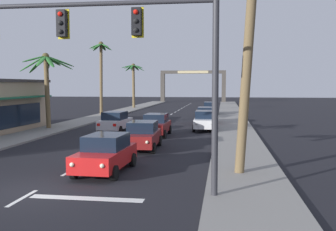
# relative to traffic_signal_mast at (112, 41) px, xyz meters

# --- Properties ---
(ground_plane) EXTENTS (220.00, 220.00, 0.00)m
(ground_plane) POSITION_rel_traffic_signal_mast_xyz_m (-2.98, 0.04, -5.39)
(ground_plane) COLOR black
(sidewalk_right) EXTENTS (3.20, 110.00, 0.14)m
(sidewalk_right) POSITION_rel_traffic_signal_mast_xyz_m (4.82, 20.04, -5.32)
(sidewalk_right) COLOR gray
(sidewalk_right) RESTS_ON ground
(sidewalk_left) EXTENTS (3.20, 110.00, 0.14)m
(sidewalk_left) POSITION_rel_traffic_signal_mast_xyz_m (-10.78, 20.04, -5.32)
(sidewalk_left) COLOR gray
(sidewalk_left) RESTS_ON ground
(lane_markings) EXTENTS (4.28, 87.56, 0.01)m
(lane_markings) POSITION_rel_traffic_signal_mast_xyz_m (-2.53, 19.56, -5.39)
(lane_markings) COLOR silver
(lane_markings) RESTS_ON ground
(traffic_signal_mast) EXTENTS (10.96, 0.41, 7.61)m
(traffic_signal_mast) POSITION_rel_traffic_signal_mast_xyz_m (0.00, 0.00, 0.00)
(traffic_signal_mast) COLOR #2D2D33
(traffic_signal_mast) RESTS_ON ground
(sedan_lead_at_stop_bar) EXTENTS (2.06, 4.49, 1.68)m
(sedan_lead_at_stop_bar) POSITION_rel_traffic_signal_mast_xyz_m (-1.34, 3.45, -4.54)
(sedan_lead_at_stop_bar) COLOR red
(sedan_lead_at_stop_bar) RESTS_ON ground
(sedan_third_in_queue) EXTENTS (2.09, 4.50, 1.68)m
(sedan_third_in_queue) POSITION_rel_traffic_signal_mast_xyz_m (-0.99, 9.72, -4.54)
(sedan_third_in_queue) COLOR maroon
(sedan_third_in_queue) RESTS_ON ground
(sedan_fifth_in_queue) EXTENTS (1.96, 4.45, 1.68)m
(sedan_fifth_in_queue) POSITION_rel_traffic_signal_mast_xyz_m (-1.27, 15.99, -4.54)
(sedan_fifth_in_queue) COLOR maroon
(sedan_fifth_in_queue) RESTS_ON ground
(sedan_oncoming_far) EXTENTS (2.11, 4.51, 1.68)m
(sedan_oncoming_far) POSITION_rel_traffic_signal_mast_xyz_m (-5.06, 18.05, -4.54)
(sedan_oncoming_far) COLOR silver
(sedan_oncoming_far) RESTS_ON ground
(sedan_parked_nearest_kerb) EXTENTS (1.97, 4.46, 1.68)m
(sedan_parked_nearest_kerb) POSITION_rel_traffic_signal_mast_xyz_m (2.14, 25.49, -4.54)
(sedan_parked_nearest_kerb) COLOR maroon
(sedan_parked_nearest_kerb) RESTS_ON ground
(sedan_parked_mid_kerb) EXTENTS (1.98, 4.46, 1.68)m
(sedan_parked_mid_kerb) POSITION_rel_traffic_signal_mast_xyz_m (2.18, 37.22, -4.54)
(sedan_parked_mid_kerb) COLOR black
(sedan_parked_mid_kerb) RESTS_ON ground
(sedan_parked_far_kerb) EXTENTS (2.01, 4.47, 1.68)m
(sedan_parked_far_kerb) POSITION_rel_traffic_signal_mast_xyz_m (2.28, 20.06, -4.54)
(sedan_parked_far_kerb) COLOR silver
(sedan_parked_far_kerb) RESTS_ON ground
(palm_left_second) EXTENTS (4.40, 4.91, 6.64)m
(palm_left_second) POSITION_rel_traffic_signal_mast_xyz_m (-11.33, 18.73, -0.57)
(palm_left_second) COLOR brown
(palm_left_second) RESTS_ON ground
(palm_left_third) EXTENTS (2.94, 3.01, 9.29)m
(palm_left_third) POSITION_rel_traffic_signal_mast_xyz_m (-11.42, 34.13, 1.02)
(palm_left_third) COLOR brown
(palm_left_third) RESTS_ON ground
(palm_left_farthest) EXTENTS (3.81, 3.77, 7.39)m
(palm_left_farthest) POSITION_rel_traffic_signal_mast_xyz_m (-10.90, 49.51, -0.25)
(palm_left_farthest) COLOR brown
(palm_left_farthest) RESTS_ON ground
(palm_right_nearest) EXTENTS (3.56, 3.77, 10.09)m
(palm_right_nearest) POSITION_rel_traffic_signal_mast_xyz_m (4.92, 3.64, 1.24)
(palm_right_nearest) COLOR brown
(palm_right_nearest) RESTS_ON ground
(town_gateway_arch) EXTENTS (14.59, 0.90, 7.10)m
(town_gateway_arch) POSITION_rel_traffic_signal_mast_xyz_m (-2.98, 73.79, -0.83)
(town_gateway_arch) COLOR #423D38
(town_gateway_arch) RESTS_ON ground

